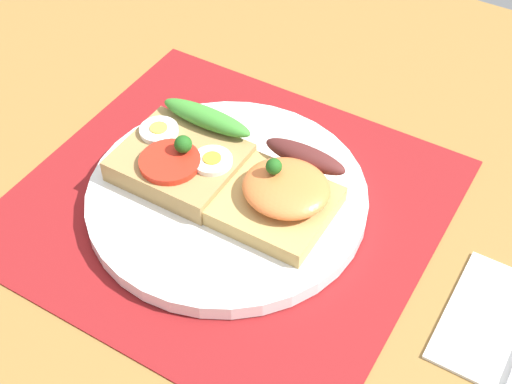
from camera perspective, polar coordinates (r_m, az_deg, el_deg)
The scene contains 5 objects.
ground_plane at distance 65.27cm, azimuth -2.27°, elevation -1.95°, with size 120.00×90.00×3.20cm, color olive.
placemat at distance 63.97cm, azimuth -2.31°, elevation -0.90°, with size 36.28×34.14×0.30cm, color maroon.
plate at distance 63.34cm, azimuth -2.33°, elevation -0.37°, with size 25.11×25.11×1.43cm, color white.
sandwich_egg_tomato at distance 63.94cm, azimuth -6.07°, elevation 2.77°, with size 10.66×10.66×4.38cm.
sandwich_salmon at distance 60.32cm, azimuth 2.29°, elevation 0.04°, with size 9.23×10.30×5.10cm.
Camera 1 is at (24.35, -35.90, 47.17)cm, focal length 49.61 mm.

